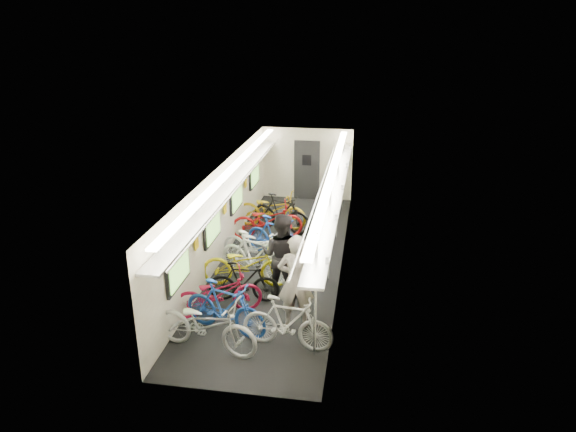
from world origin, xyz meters
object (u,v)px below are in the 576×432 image
(passenger_mid, at_px, (281,255))
(bicycle_0, at_px, (206,325))
(passenger_near, at_px, (296,281))
(bicycle_1, at_px, (225,308))
(backpack, at_px, (298,256))

(passenger_mid, bearing_deg, bicycle_0, 75.89)
(passenger_mid, bearing_deg, passenger_near, 121.32)
(bicycle_1, distance_m, passenger_mid, 1.89)
(bicycle_0, xyz_separation_m, passenger_mid, (0.98, 2.29, 0.40))
(passenger_near, height_order, backpack, passenger_near)
(bicycle_0, distance_m, passenger_near, 1.88)
(bicycle_0, bearing_deg, bicycle_1, -4.29)
(bicycle_0, relative_size, passenger_mid, 1.08)
(bicycle_1, bearing_deg, backpack, -35.72)
(passenger_mid, xyz_separation_m, backpack, (0.47, -0.72, 0.34))
(bicycle_0, xyz_separation_m, backpack, (1.45, 1.56, 0.75))
(bicycle_1, height_order, passenger_mid, passenger_mid)
(bicycle_0, distance_m, backpack, 2.26)
(bicycle_1, xyz_separation_m, passenger_mid, (0.80, 1.67, 0.40))
(bicycle_1, bearing_deg, bicycle_0, -178.51)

